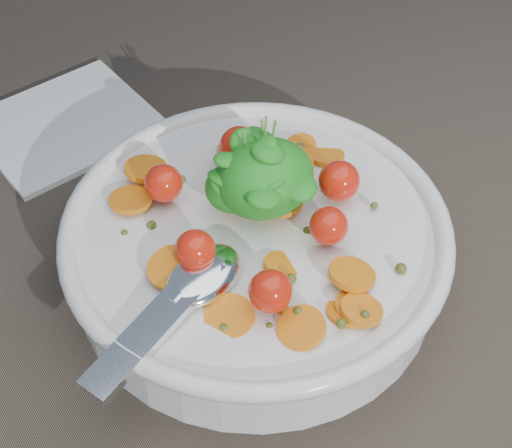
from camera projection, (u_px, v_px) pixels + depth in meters
ground at (239, 276)px, 0.59m from camera, size 6.00×6.00×0.00m
bowl at (256, 245)px, 0.57m from camera, size 0.30×0.28×0.12m
napkin at (66, 124)px, 0.71m from camera, size 0.15×0.14×0.01m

